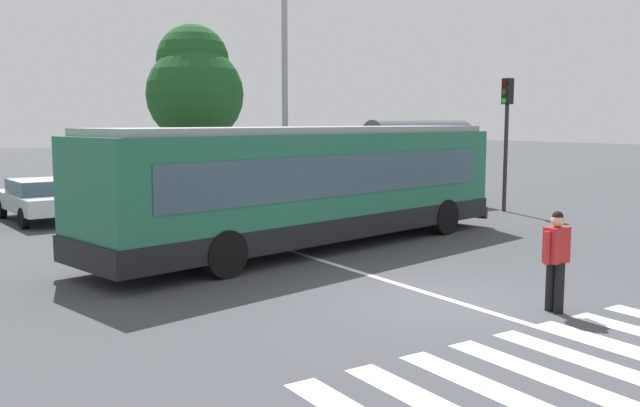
{
  "coord_description": "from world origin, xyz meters",
  "views": [
    {
      "loc": [
        -8.27,
        -8.89,
        3.2
      ],
      "look_at": [
        0.39,
        4.43,
        1.3
      ],
      "focal_mm": 38.73,
      "sensor_mm": 36.0,
      "label": 1
    }
  ],
  "objects_px": {
    "parked_car_white": "(39,197)",
    "background_tree_right": "(194,85)",
    "traffic_light_far_corner": "(507,123)",
    "pedestrian_crossing_street": "(556,255)",
    "parked_car_charcoal": "(120,193)",
    "parked_car_champagne": "(264,185)",
    "twin_arm_street_lamp": "(285,45)",
    "bus_stop_shelter": "(418,142)",
    "parked_car_red": "(190,188)",
    "city_transit_bus": "(312,185)"
  },
  "relations": [
    {
      "from": "city_transit_bus",
      "to": "twin_arm_street_lamp",
      "type": "relative_size",
      "value": 1.37
    },
    {
      "from": "parked_car_red",
      "to": "twin_arm_street_lamp",
      "type": "xyz_separation_m",
      "value": [
        2.04,
        -3.39,
        4.93
      ]
    },
    {
      "from": "traffic_light_far_corner",
      "to": "twin_arm_street_lamp",
      "type": "bearing_deg",
      "value": 155.55
    },
    {
      "from": "twin_arm_street_lamp",
      "to": "background_tree_right",
      "type": "height_order",
      "value": "twin_arm_street_lamp"
    },
    {
      "from": "parked_car_red",
      "to": "bus_stop_shelter",
      "type": "distance_m",
      "value": 8.64
    },
    {
      "from": "bus_stop_shelter",
      "to": "city_transit_bus",
      "type": "bearing_deg",
      "value": -147.09
    },
    {
      "from": "pedestrian_crossing_street",
      "to": "background_tree_right",
      "type": "relative_size",
      "value": 0.23
    },
    {
      "from": "parked_car_white",
      "to": "traffic_light_far_corner",
      "type": "bearing_deg",
      "value": -24.11
    },
    {
      "from": "bus_stop_shelter",
      "to": "background_tree_right",
      "type": "xyz_separation_m",
      "value": [
        -5.5,
        8.18,
        2.33
      ]
    },
    {
      "from": "traffic_light_far_corner",
      "to": "twin_arm_street_lamp",
      "type": "xyz_separation_m",
      "value": [
        -7.13,
        3.24,
        2.55
      ]
    },
    {
      "from": "parked_car_red",
      "to": "parked_car_charcoal",
      "type": "bearing_deg",
      "value": -176.41
    },
    {
      "from": "pedestrian_crossing_street",
      "to": "parked_car_champagne",
      "type": "xyz_separation_m",
      "value": [
        3.1,
        15.96,
        -0.2
      ]
    },
    {
      "from": "twin_arm_street_lamp",
      "to": "background_tree_right",
      "type": "xyz_separation_m",
      "value": [
        0.09,
        7.85,
        -0.96
      ]
    },
    {
      "from": "twin_arm_street_lamp",
      "to": "bus_stop_shelter",
      "type": "bearing_deg",
      "value": -3.38
    },
    {
      "from": "parked_car_red",
      "to": "twin_arm_street_lamp",
      "type": "relative_size",
      "value": 0.51
    },
    {
      "from": "traffic_light_far_corner",
      "to": "twin_arm_street_lamp",
      "type": "distance_m",
      "value": 8.24
    },
    {
      "from": "city_transit_bus",
      "to": "background_tree_right",
      "type": "xyz_separation_m",
      "value": [
        2.52,
        13.38,
        3.16
      ]
    },
    {
      "from": "parked_car_charcoal",
      "to": "parked_car_red",
      "type": "height_order",
      "value": "same"
    },
    {
      "from": "parked_car_charcoal",
      "to": "parked_car_champagne",
      "type": "relative_size",
      "value": 1.01
    },
    {
      "from": "parked_car_champagne",
      "to": "city_transit_bus",
      "type": "bearing_deg",
      "value": -110.93
    },
    {
      "from": "parked_car_white",
      "to": "parked_car_charcoal",
      "type": "height_order",
      "value": "same"
    },
    {
      "from": "parked_car_charcoal",
      "to": "bus_stop_shelter",
      "type": "bearing_deg",
      "value": -19.13
    },
    {
      "from": "parked_car_champagne",
      "to": "parked_car_charcoal",
      "type": "bearing_deg",
      "value": 179.62
    },
    {
      "from": "twin_arm_street_lamp",
      "to": "background_tree_right",
      "type": "relative_size",
      "value": 1.26
    },
    {
      "from": "parked_car_red",
      "to": "background_tree_right",
      "type": "height_order",
      "value": "background_tree_right"
    },
    {
      "from": "city_transit_bus",
      "to": "parked_car_white",
      "type": "bearing_deg",
      "value": 118.98
    },
    {
      "from": "parked_car_white",
      "to": "background_tree_right",
      "type": "relative_size",
      "value": 0.63
    },
    {
      "from": "city_transit_bus",
      "to": "background_tree_right",
      "type": "height_order",
      "value": "background_tree_right"
    },
    {
      "from": "background_tree_right",
      "to": "parked_car_white",
      "type": "bearing_deg",
      "value": -147.66
    },
    {
      "from": "city_transit_bus",
      "to": "traffic_light_far_corner",
      "type": "relative_size",
      "value": 2.69
    },
    {
      "from": "twin_arm_street_lamp",
      "to": "traffic_light_far_corner",
      "type": "bearing_deg",
      "value": -24.45
    },
    {
      "from": "pedestrian_crossing_street",
      "to": "background_tree_right",
      "type": "height_order",
      "value": "background_tree_right"
    },
    {
      "from": "city_transit_bus",
      "to": "parked_car_champagne",
      "type": "distance_m",
      "value": 9.36
    },
    {
      "from": "parked_car_champagne",
      "to": "twin_arm_street_lamp",
      "type": "distance_m",
      "value": 5.94
    },
    {
      "from": "city_transit_bus",
      "to": "twin_arm_street_lamp",
      "type": "height_order",
      "value": "twin_arm_street_lamp"
    },
    {
      "from": "parked_car_charcoal",
      "to": "pedestrian_crossing_street",
      "type": "bearing_deg",
      "value": -81.29
    },
    {
      "from": "parked_car_champagne",
      "to": "twin_arm_street_lamp",
      "type": "relative_size",
      "value": 0.5
    },
    {
      "from": "parked_car_charcoal",
      "to": "parked_car_champagne",
      "type": "distance_m",
      "value": 5.55
    },
    {
      "from": "traffic_light_far_corner",
      "to": "background_tree_right",
      "type": "relative_size",
      "value": 0.64
    },
    {
      "from": "parked_car_red",
      "to": "background_tree_right",
      "type": "bearing_deg",
      "value": 64.55
    },
    {
      "from": "city_transit_bus",
      "to": "parked_car_red",
      "type": "height_order",
      "value": "city_transit_bus"
    },
    {
      "from": "city_transit_bus",
      "to": "parked_car_red",
      "type": "distance_m",
      "value": 8.95
    },
    {
      "from": "city_transit_bus",
      "to": "bus_stop_shelter",
      "type": "xyz_separation_m",
      "value": [
        8.02,
        5.19,
        0.83
      ]
    },
    {
      "from": "city_transit_bus",
      "to": "pedestrian_crossing_street",
      "type": "distance_m",
      "value": 7.28
    },
    {
      "from": "pedestrian_crossing_street",
      "to": "city_transit_bus",
      "type": "bearing_deg",
      "value": 91.85
    },
    {
      "from": "parked_car_champagne",
      "to": "bus_stop_shelter",
      "type": "relative_size",
      "value": 1.04
    },
    {
      "from": "bus_stop_shelter",
      "to": "background_tree_right",
      "type": "distance_m",
      "value": 10.13
    },
    {
      "from": "parked_car_red",
      "to": "parked_car_champagne",
      "type": "distance_m",
      "value": 2.94
    },
    {
      "from": "city_transit_bus",
      "to": "bus_stop_shelter",
      "type": "height_order",
      "value": "bus_stop_shelter"
    },
    {
      "from": "parked_car_champagne",
      "to": "twin_arm_street_lamp",
      "type": "height_order",
      "value": "twin_arm_street_lamp"
    }
  ]
}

